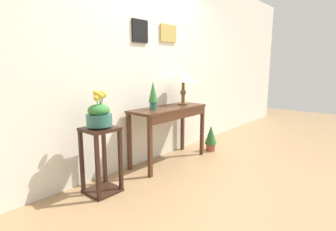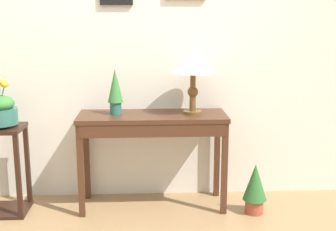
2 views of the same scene
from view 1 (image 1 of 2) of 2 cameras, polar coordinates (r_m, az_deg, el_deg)
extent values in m
cube|color=#9E7A51|center=(3.19, 14.54, -14.64)|extent=(12.00, 12.00, 0.01)
cube|color=silver|center=(3.73, -4.71, 11.48)|extent=(9.00, 0.10, 2.80)
cube|color=black|center=(3.60, -6.03, 17.58)|extent=(0.27, 0.02, 0.29)
cube|color=#CA6296|center=(3.59, -5.97, 17.59)|extent=(0.21, 0.01, 0.23)
cube|color=tan|center=(4.00, 0.08, 17.22)|extent=(0.34, 0.02, 0.24)
cube|color=#C9888D|center=(4.00, 0.14, 17.23)|extent=(0.27, 0.01, 0.19)
cube|color=#472819|center=(3.65, 0.13, 1.52)|extent=(1.19, 0.44, 0.03)
cube|color=#472819|center=(3.53, 2.58, 0.11)|extent=(1.12, 0.03, 0.10)
cube|color=#472819|center=(3.21, -3.89, -6.92)|extent=(0.05, 0.04, 0.75)
cube|color=#472819|center=(4.05, 7.32, -3.29)|extent=(0.04, 0.04, 0.75)
cube|color=#472819|center=(3.47, -8.31, -5.66)|extent=(0.05, 0.04, 0.75)
cube|color=#472819|center=(4.26, 3.12, -2.53)|extent=(0.04, 0.04, 0.75)
cylinder|color=brown|center=(3.89, 3.23, 2.52)|extent=(0.15, 0.15, 0.02)
cylinder|color=brown|center=(3.88, 3.25, 3.83)|extent=(0.05, 0.05, 0.15)
sphere|color=brown|center=(3.87, 3.26, 4.96)|extent=(0.09, 0.09, 0.09)
cylinder|color=brown|center=(3.87, 3.27, 6.10)|extent=(0.04, 0.04, 0.15)
cone|color=beige|center=(3.86, 3.30, 8.61)|extent=(0.37, 0.37, 0.19)
cylinder|color=#2D665B|center=(3.43, -3.19, 2.08)|extent=(0.09, 0.09, 0.10)
cone|color=#387A38|center=(3.41, -3.22, 5.13)|extent=(0.12, 0.12, 0.27)
cube|color=black|center=(2.83, -14.45, -2.83)|extent=(0.33, 0.33, 0.03)
cube|color=black|center=(3.06, -13.85, -15.35)|extent=(0.33, 0.33, 0.03)
cube|color=black|center=(2.74, -14.86, -10.74)|extent=(0.04, 0.03, 0.65)
cube|color=black|center=(2.90, -10.17, -9.37)|extent=(0.03, 0.03, 0.65)
cube|color=black|center=(2.97, -18.02, -9.25)|extent=(0.04, 0.04, 0.65)
cube|color=black|center=(3.12, -13.52, -8.09)|extent=(0.03, 0.04, 0.65)
cylinder|color=#2D665B|center=(2.83, -14.47, -2.34)|extent=(0.12, 0.12, 0.02)
cylinder|color=#2D665B|center=(2.81, -14.54, -0.91)|extent=(0.26, 0.26, 0.12)
ellipsoid|color=#387A38|center=(2.80, -14.63, 1.13)|extent=(0.22, 0.22, 0.12)
cylinder|color=#387A38|center=(2.78, -14.25, 2.53)|extent=(0.04, 0.05, 0.22)
sphere|color=gold|center=(2.76, -13.90, 4.77)|extent=(0.04, 0.04, 0.04)
cylinder|color=#387A38|center=(2.79, -14.11, 2.34)|extent=(0.07, 0.03, 0.20)
sphere|color=gold|center=(2.79, -13.62, 4.35)|extent=(0.06, 0.06, 0.06)
cylinder|color=#387A38|center=(2.76, -14.47, 2.23)|extent=(0.02, 0.06, 0.20)
sphere|color=gold|center=(2.73, -14.33, 4.18)|extent=(0.06, 0.06, 0.06)
cylinder|color=#387A38|center=(2.76, -14.86, 1.94)|extent=(0.06, 0.05, 0.17)
sphere|color=gold|center=(2.72, -15.13, 3.59)|extent=(0.06, 0.06, 0.06)
cylinder|color=#387A38|center=(2.79, -14.91, 2.49)|extent=(0.03, 0.03, 0.21)
sphere|color=gold|center=(2.78, -15.23, 4.65)|extent=(0.06, 0.06, 0.06)
cylinder|color=#9E4733|center=(4.34, 9.11, -6.72)|extent=(0.15, 0.15, 0.12)
cone|color=#2D662D|center=(4.28, 9.19, -4.08)|extent=(0.19, 0.19, 0.29)
camera|label=2|loc=(2.94, 65.87, 8.52)|focal=48.47mm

